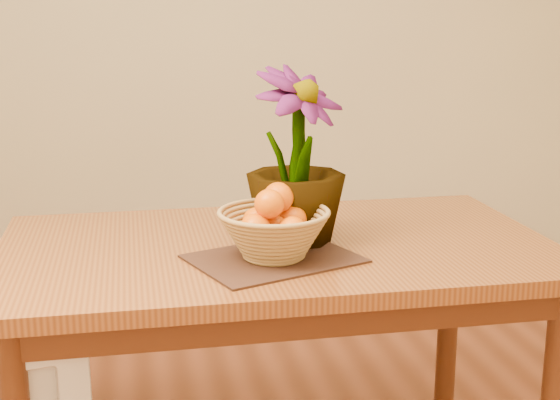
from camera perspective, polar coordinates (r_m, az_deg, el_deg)
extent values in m
cube|color=beige|center=(3.84, -5.84, 14.00)|extent=(4.00, 0.02, 2.70)
cube|color=brown|center=(2.00, -0.18, -3.67)|extent=(1.40, 0.80, 0.04)
cube|color=#442110|center=(2.02, -0.18, -5.30)|extent=(1.28, 0.68, 0.08)
cylinder|color=#442110|center=(2.41, -16.56, -10.64)|extent=(0.06, 0.06, 0.71)
cylinder|color=#442110|center=(2.59, 12.19, -8.64)|extent=(0.06, 0.06, 0.71)
cube|color=#381E14|center=(1.86, -0.45, -4.31)|extent=(0.45, 0.39, 0.01)
cylinder|color=#AA8647|center=(1.85, -0.45, -4.12)|extent=(0.13, 0.13, 0.01)
sphere|color=#F96604|center=(1.83, -0.45, -1.99)|extent=(0.06, 0.06, 0.06)
sphere|color=#F96604|center=(1.87, 0.86, -1.45)|extent=(0.07, 0.07, 0.07)
sphere|color=#F96604|center=(1.87, -1.74, -1.54)|extent=(0.07, 0.07, 0.07)
sphere|color=#F96604|center=(1.79, -1.83, -2.16)|extent=(0.07, 0.07, 0.07)
sphere|color=#F96604|center=(1.79, 0.89, -2.26)|extent=(0.07, 0.07, 0.07)
sphere|color=#F96604|center=(1.84, -0.13, 0.19)|extent=(0.07, 0.07, 0.07)
sphere|color=#F96604|center=(1.79, -0.80, -0.29)|extent=(0.07, 0.07, 0.07)
imported|color=#1C4B15|center=(1.94, 1.18, 3.18)|extent=(0.35, 0.35, 0.44)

